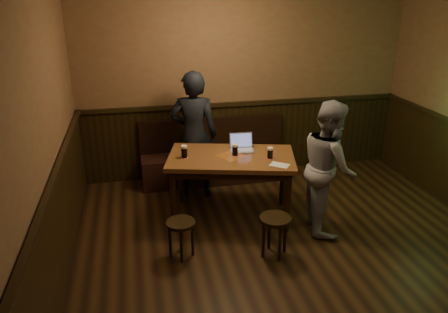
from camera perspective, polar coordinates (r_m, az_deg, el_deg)
name	(u,v)px	position (r m, az deg, el deg)	size (l,w,h in m)	color
room	(317,167)	(4.26, 12.03, -1.40)	(5.04, 6.04, 2.84)	black
bench	(214,161)	(6.69, -1.29, -0.53)	(2.20, 0.50, 0.95)	black
pub_table	(231,164)	(5.48, 0.95, -1.01)	(1.73, 1.25, 0.84)	brown
stool_left	(181,229)	(4.84, -5.66, -9.35)	(0.36, 0.36, 0.44)	black
stool_right	(275,225)	(4.86, 6.68, -8.86)	(0.39, 0.39, 0.47)	black
pint_left	(184,152)	(5.38, -5.22, 0.64)	(0.10, 0.10, 0.16)	#AD1531
pint_mid	(235,150)	(5.43, 1.46, 0.88)	(0.10, 0.10, 0.15)	#AD1531
pint_right	(270,153)	(5.36, 6.04, 0.47)	(0.09, 0.09, 0.15)	#AD1531
laptop	(242,146)	(5.62, 2.33, 1.40)	(0.31, 0.26, 0.21)	silver
menu	(280,165)	(5.20, 7.27, -1.10)	(0.22, 0.15, 0.00)	silver
person_suit	(194,135)	(6.02, -3.95, 2.78)	(0.65, 0.43, 1.79)	black
person_grey	(329,167)	(5.34, 13.51, -1.31)	(0.78, 0.61, 1.61)	#95969B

